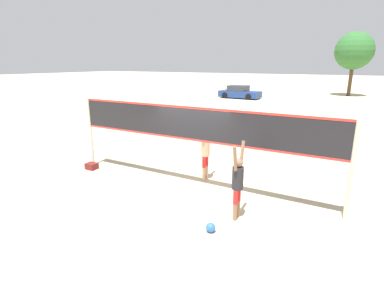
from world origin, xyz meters
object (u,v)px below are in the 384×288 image
(volleyball_net, at_px, (192,129))
(volleyball, at_px, (211,228))
(parked_car_near, at_px, (239,93))
(player_blocker, at_px, (205,148))
(tree_left_cluster, at_px, (354,51))
(player_spiker, at_px, (238,180))
(gear_bag, at_px, (92,166))

(volleyball_net, distance_m, volleyball, 3.22)
(volleyball, xyz_separation_m, parked_car_near, (-8.97, 25.97, 0.51))
(volleyball_net, xyz_separation_m, player_blocker, (0.11, 0.72, -0.79))
(volleyball_net, relative_size, tree_left_cluster, 1.22)
(volleyball_net, height_order, player_spiker, volleyball_net)
(player_blocker, distance_m, tree_left_cluster, 32.25)
(parked_car_near, bearing_deg, player_blocker, -68.33)
(volleyball_net, relative_size, gear_bag, 22.30)
(volleyball_net, distance_m, player_blocker, 1.07)
(player_blocker, height_order, volleyball, player_blocker)
(player_blocker, xyz_separation_m, tree_left_cluster, (3.01, 31.86, 4.01))
(player_spiker, distance_m, tree_left_cluster, 34.05)
(player_spiker, bearing_deg, volleyball, 162.31)
(player_blocker, bearing_deg, gear_bag, -74.90)
(player_spiker, xyz_separation_m, tree_left_cluster, (1.16, 33.79, 4.07))
(gear_bag, bearing_deg, volleyball, -16.75)
(tree_left_cluster, bearing_deg, volleyball_net, -95.46)
(player_spiker, relative_size, tree_left_cluster, 0.27)
(player_blocker, bearing_deg, volleyball, 28.92)
(gear_bag, relative_size, parked_car_near, 0.09)
(player_spiker, relative_size, gear_bag, 4.98)
(volleyball, bearing_deg, player_blocker, 118.92)
(tree_left_cluster, bearing_deg, gear_bag, -102.21)
(volleyball, height_order, gear_bag, same)
(gear_bag, bearing_deg, player_spiker, -7.77)
(player_spiker, bearing_deg, tree_left_cluster, -1.97)
(player_spiker, height_order, tree_left_cluster, tree_left_cluster)
(volleyball, relative_size, tree_left_cluster, 0.03)
(player_blocker, xyz_separation_m, volleyball, (1.56, -2.83, -0.98))
(player_spiker, height_order, player_blocker, player_blocker)
(volleyball, bearing_deg, volleyball_net, 128.34)
(gear_bag, bearing_deg, tree_left_cluster, 77.79)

